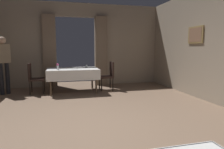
{
  "coord_description": "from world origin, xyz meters",
  "views": [
    {
      "loc": [
        -0.54,
        -3.33,
        1.38
      ],
      "look_at": [
        0.44,
        0.55,
        0.86
      ],
      "focal_mm": 32.09,
      "sensor_mm": 36.0,
      "label": 1
    }
  ],
  "objects_px": {
    "person_waiter_by_doorway": "(3,60)",
    "flower_vase_mid": "(58,66)",
    "dining_table_mid": "(73,71)",
    "glass_mid_d": "(86,66)",
    "plate_mid_c": "(64,68)",
    "chair_mid_right": "(108,74)",
    "plate_mid_b": "(74,69)",
    "chair_mid_left": "(34,77)"
  },
  "relations": [
    {
      "from": "chair_mid_left",
      "to": "chair_mid_right",
      "type": "height_order",
      "value": "same"
    },
    {
      "from": "dining_table_mid",
      "to": "plate_mid_c",
      "type": "height_order",
      "value": "plate_mid_c"
    },
    {
      "from": "plate_mid_b",
      "to": "plate_mid_c",
      "type": "xyz_separation_m",
      "value": [
        -0.29,
        0.33,
        0.0
      ]
    },
    {
      "from": "chair_mid_right",
      "to": "glass_mid_d",
      "type": "distance_m",
      "value": 0.79
    },
    {
      "from": "dining_table_mid",
      "to": "plate_mid_c",
      "type": "distance_m",
      "value": 0.37
    },
    {
      "from": "chair_mid_left",
      "to": "glass_mid_d",
      "type": "height_order",
      "value": "chair_mid_left"
    },
    {
      "from": "chair_mid_left",
      "to": "plate_mid_c",
      "type": "relative_size",
      "value": 4.46
    },
    {
      "from": "person_waiter_by_doorway",
      "to": "chair_mid_right",
      "type": "bearing_deg",
      "value": -1.56
    },
    {
      "from": "flower_vase_mid",
      "to": "person_waiter_by_doorway",
      "type": "bearing_deg",
      "value": 165.36
    },
    {
      "from": "person_waiter_by_doorway",
      "to": "flower_vase_mid",
      "type": "bearing_deg",
      "value": -14.64
    },
    {
      "from": "dining_table_mid",
      "to": "chair_mid_left",
      "type": "bearing_deg",
      "value": 175.23
    },
    {
      "from": "chair_mid_right",
      "to": "chair_mid_left",
      "type": "bearing_deg",
      "value": -179.9
    },
    {
      "from": "glass_mid_d",
      "to": "person_waiter_by_doorway",
      "type": "height_order",
      "value": "person_waiter_by_doorway"
    },
    {
      "from": "plate_mid_b",
      "to": "plate_mid_c",
      "type": "height_order",
      "value": "same"
    },
    {
      "from": "dining_table_mid",
      "to": "plate_mid_c",
      "type": "xyz_separation_m",
      "value": [
        -0.25,
        0.25,
        0.1
      ]
    },
    {
      "from": "chair_mid_right",
      "to": "person_waiter_by_doorway",
      "type": "distance_m",
      "value": 3.22
    },
    {
      "from": "chair_mid_right",
      "to": "plate_mid_c",
      "type": "relative_size",
      "value": 4.46
    },
    {
      "from": "plate_mid_c",
      "to": "flower_vase_mid",
      "type": "bearing_deg",
      "value": -113.25
    },
    {
      "from": "glass_mid_d",
      "to": "person_waiter_by_doorway",
      "type": "relative_size",
      "value": 0.05
    },
    {
      "from": "dining_table_mid",
      "to": "chair_mid_left",
      "type": "distance_m",
      "value": 1.18
    },
    {
      "from": "plate_mid_c",
      "to": "person_waiter_by_doorway",
      "type": "bearing_deg",
      "value": -177.99
    },
    {
      "from": "dining_table_mid",
      "to": "chair_mid_right",
      "type": "height_order",
      "value": "chair_mid_right"
    },
    {
      "from": "chair_mid_left",
      "to": "glass_mid_d",
      "type": "relative_size",
      "value": 11.26
    },
    {
      "from": "person_waiter_by_doorway",
      "to": "glass_mid_d",
      "type": "bearing_deg",
      "value": 3.45
    },
    {
      "from": "chair_mid_left",
      "to": "flower_vase_mid",
      "type": "distance_m",
      "value": 0.85
    },
    {
      "from": "flower_vase_mid",
      "to": "plate_mid_c",
      "type": "distance_m",
      "value": 0.52
    },
    {
      "from": "plate_mid_b",
      "to": "glass_mid_d",
      "type": "height_order",
      "value": "glass_mid_d"
    },
    {
      "from": "chair_mid_left",
      "to": "plate_mid_c",
      "type": "distance_m",
      "value": 0.96
    },
    {
      "from": "plate_mid_b",
      "to": "chair_mid_right",
      "type": "bearing_deg",
      "value": 9.43
    },
    {
      "from": "plate_mid_c",
      "to": "person_waiter_by_doorway",
      "type": "height_order",
      "value": "person_waiter_by_doorway"
    },
    {
      "from": "flower_vase_mid",
      "to": "plate_mid_b",
      "type": "relative_size",
      "value": 0.8
    },
    {
      "from": "plate_mid_b",
      "to": "glass_mid_d",
      "type": "relative_size",
      "value": 2.84
    },
    {
      "from": "chair_mid_right",
      "to": "glass_mid_d",
      "type": "height_order",
      "value": "chair_mid_right"
    },
    {
      "from": "flower_vase_mid",
      "to": "person_waiter_by_doorway",
      "type": "relative_size",
      "value": 0.11
    },
    {
      "from": "plate_mid_b",
      "to": "plate_mid_c",
      "type": "relative_size",
      "value": 1.12
    },
    {
      "from": "dining_table_mid",
      "to": "flower_vase_mid",
      "type": "relative_size",
      "value": 8.39
    },
    {
      "from": "chair_mid_right",
      "to": "plate_mid_b",
      "type": "bearing_deg",
      "value": -170.57
    },
    {
      "from": "dining_table_mid",
      "to": "person_waiter_by_doorway",
      "type": "xyz_separation_m",
      "value": [
        -2.01,
        0.19,
        0.37
      ]
    },
    {
      "from": "plate_mid_b",
      "to": "person_waiter_by_doorway",
      "type": "distance_m",
      "value": 2.09
    },
    {
      "from": "dining_table_mid",
      "to": "glass_mid_d",
      "type": "xyz_separation_m",
      "value": [
        0.46,
        0.34,
        0.13
      ]
    },
    {
      "from": "chair_mid_right",
      "to": "plate_mid_b",
      "type": "relative_size",
      "value": 3.96
    },
    {
      "from": "chair_mid_right",
      "to": "plate_mid_c",
      "type": "height_order",
      "value": "chair_mid_right"
    }
  ]
}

